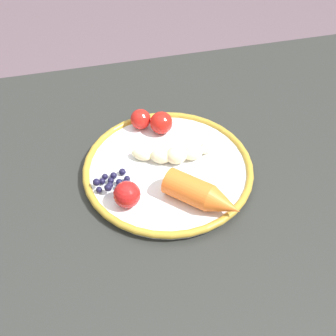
{
  "coord_description": "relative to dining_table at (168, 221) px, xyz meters",
  "views": [
    {
      "loc": [
        0.11,
        0.48,
        1.31
      ],
      "look_at": [
        -0.01,
        -0.03,
        0.75
      ],
      "focal_mm": 49.64,
      "sensor_mm": 36.0,
      "label": 1
    }
  ],
  "objects": [
    {
      "name": "dining_table",
      "position": [
        0.0,
        0.0,
        0.0
      ],
      "size": [
        1.28,
        0.75,
        0.74
      ],
      "color": "#282A28",
      "rests_on": "ground_plane"
    },
    {
      "name": "plate",
      "position": [
        -0.01,
        -0.03,
        0.1
      ],
      "size": [
        0.28,
        0.28,
        0.02
      ],
      "color": "silver",
      "rests_on": "dining_table"
    },
    {
      "name": "banana",
      "position": [
        -0.03,
        -0.05,
        0.11
      ],
      "size": [
        0.15,
        0.05,
        0.03
      ],
      "color": "#F0EAB6",
      "rests_on": "plate"
    },
    {
      "name": "carrot_orange",
      "position": [
        -0.04,
        0.05,
        0.12
      ],
      "size": [
        0.12,
        0.12,
        0.04
      ],
      "color": "orange",
      "rests_on": "plate"
    },
    {
      "name": "blueberry_pile",
      "position": [
        0.09,
        -0.02,
        0.11
      ],
      "size": [
        0.06,
        0.05,
        0.02
      ],
      "color": "#191638",
      "rests_on": "plate"
    },
    {
      "name": "tomato_near",
      "position": [
        0.02,
        -0.14,
        0.12
      ],
      "size": [
        0.04,
        0.04,
        0.04
      ],
      "primitive_type": "sphere",
      "color": "red",
      "rests_on": "plate"
    },
    {
      "name": "tomato_mid",
      "position": [
        -0.02,
        -0.12,
        0.12
      ],
      "size": [
        0.04,
        0.04,
        0.04
      ],
      "primitive_type": "sphere",
      "color": "red",
      "rests_on": "plate"
    },
    {
      "name": "tomato_far",
      "position": [
        0.07,
        0.03,
        0.12
      ],
      "size": [
        0.04,
        0.04,
        0.04
      ],
      "primitive_type": "sphere",
      "color": "red",
      "rests_on": "plate"
    }
  ]
}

